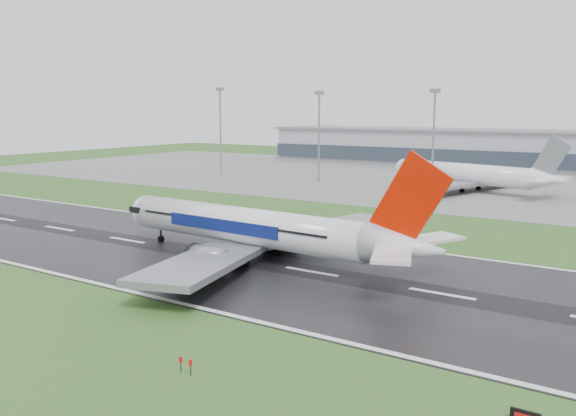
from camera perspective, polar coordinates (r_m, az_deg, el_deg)
The scene contains 9 objects.
ground at distance 90.68m, azimuth 2.25°, elevation -6.08°, with size 520.00×520.00×0.00m, color #2A531E.
runway at distance 90.67m, azimuth 2.25°, elevation -6.05°, with size 400.00×45.00×0.10m, color black.
apron at distance 206.31m, azimuth 20.56°, elevation 2.01°, with size 400.00×130.00×0.08m, color slate.
terminal at distance 264.29m, azimuth 23.61°, elevation 4.92°, with size 240.00×36.00×15.00m, color #92939D.
main_airliner at distance 95.17m, azimuth -2.39°, elevation 0.21°, with size 60.37×57.49×17.82m, color silver, non-canonical shape.
parked_airliner at distance 186.12m, azimuth 16.82°, elevation 4.08°, with size 57.09×53.15×16.73m, color silver, non-canonical shape.
floodmast_0 at distance 227.72m, azimuth -6.39°, elevation 7.06°, with size 0.64×0.64×30.89m, color gray.
floodmast_1 at distance 203.20m, azimuth 2.94°, elevation 6.57°, with size 0.64×0.64×28.93m, color gray.
floodmast_2 at distance 186.27m, azimuth 13.56°, elevation 6.08°, with size 0.64×0.64×28.91m, color gray.
Camera 1 is at (45.20, -74.87, 23.98)m, focal length 37.64 mm.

